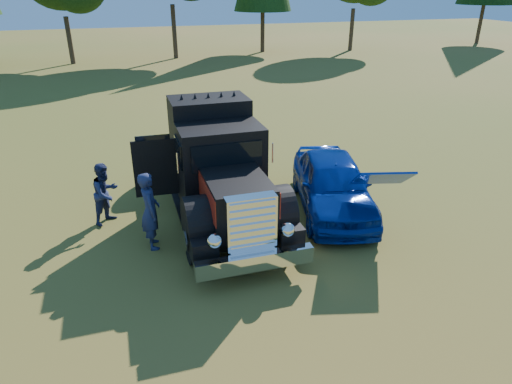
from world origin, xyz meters
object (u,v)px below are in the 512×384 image
object	(u,v)px
diamond_t_truck	(218,170)
hotrod_coupe	(333,184)
spectator_far	(106,193)
spectator_near	(150,211)

from	to	relation	value
diamond_t_truck	hotrod_coupe	xyz separation A→B (m)	(3.04, -0.64, -0.50)
hotrod_coupe	spectator_far	distance (m)	6.01
spectator_near	diamond_t_truck	bearing A→B (deg)	-60.64
hotrod_coupe	spectator_near	distance (m)	4.95
spectator_far	spectator_near	bearing A→B (deg)	-103.82
spectator_near	spectator_far	xyz separation A→B (m)	(-0.99, 1.60, -0.13)
hotrod_coupe	spectator_near	size ratio (longest dim) A/B	2.56
diamond_t_truck	hotrod_coupe	size ratio (longest dim) A/B	1.48
hotrod_coupe	diamond_t_truck	bearing A→B (deg)	168.18
spectator_near	spectator_far	bearing A→B (deg)	29.45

